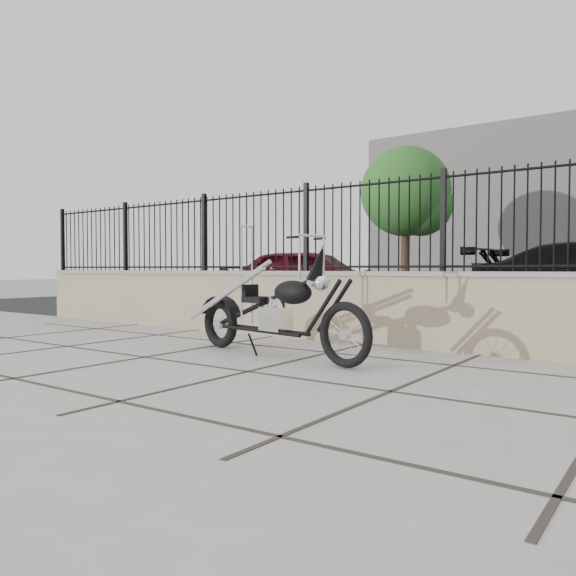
% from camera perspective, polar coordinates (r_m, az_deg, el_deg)
% --- Properties ---
extents(ground_plane, '(90.00, 90.00, 0.00)m').
position_cam_1_polar(ground_plane, '(5.48, -4.13, -8.48)').
color(ground_plane, '#99968E').
rests_on(ground_plane, ground).
extents(parking_lot, '(30.00, 30.00, 0.00)m').
position_cam_1_polar(parking_lot, '(17.01, 23.98, -1.53)').
color(parking_lot, black).
rests_on(parking_lot, ground).
extents(retaining_wall, '(14.00, 0.36, 0.96)m').
position_cam_1_polar(retaining_wall, '(7.49, 8.22, -1.97)').
color(retaining_wall, gray).
rests_on(retaining_wall, ground_plane).
extents(iron_fence, '(14.00, 0.08, 1.20)m').
position_cam_1_polar(iron_fence, '(7.50, 8.26, 6.30)').
color(iron_fence, black).
rests_on(iron_fence, retaining_wall).
extents(chopper_motorcycle, '(2.59, 0.90, 1.53)m').
position_cam_1_polar(chopper_motorcycle, '(6.33, -1.59, -0.08)').
color(chopper_motorcycle, black).
rests_on(chopper_motorcycle, ground_plane).
extents(car_red, '(4.62, 2.76, 1.47)m').
position_cam_1_polar(car_red, '(12.90, 2.50, 0.85)').
color(car_red, '#4E0B17').
rests_on(car_red, parking_lot).
extents(bollard_a, '(0.15, 0.15, 0.97)m').
position_cam_1_polar(bollard_a, '(10.54, 8.13, -0.79)').
color(bollard_a, blue).
rests_on(bollard_a, ground_plane).
extents(tree_left, '(3.60, 3.60, 6.07)m').
position_cam_1_polar(tree_left, '(23.39, 11.86, 9.96)').
color(tree_left, '#382619').
rests_on(tree_left, ground_plane).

